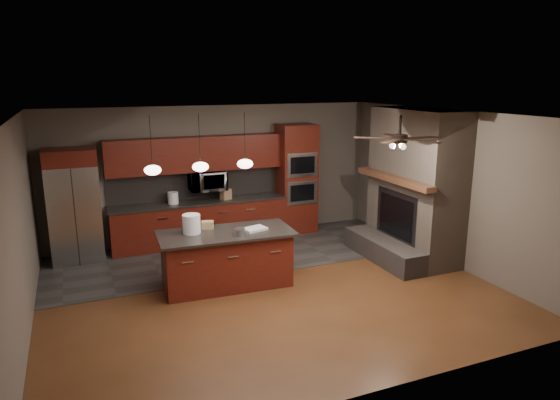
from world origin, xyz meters
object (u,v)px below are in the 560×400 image
cardboard_box (208,225)px  counter_box (226,194)px  white_bucket (191,224)px  paint_tray (255,229)px  kitchen_island (227,259)px  microwave (207,181)px  oven_tower (296,179)px  counter_bucket (173,198)px  refrigerator (74,206)px  paint_can (240,232)px

cardboard_box → counter_box: (0.90, 1.93, 0.03)m
white_bucket → paint_tray: white_bucket is taller
kitchen_island → white_bucket: bearing=166.2°
microwave → white_bucket: bearing=-111.0°
white_bucket → counter_box: 2.41m
oven_tower → counter_bucket: size_ratio=10.09×
kitchen_island → cardboard_box: cardboard_box is taller
counter_box → cardboard_box: bearing=-135.5°
refrigerator → cardboard_box: size_ratio=10.82×
refrigerator → counter_bucket: bearing=2.5°
oven_tower → white_bucket: 3.53m
paint_tray → cardboard_box: cardboard_box is taller
paint_can → kitchen_island: bearing=119.4°
counter_bucket → counter_box: (1.08, -0.05, -0.01)m
paint_can → counter_bucket: bearing=102.1°
oven_tower → microwave: size_ratio=3.25×
counter_bucket → oven_tower: bearing=-0.2°
microwave → counter_bucket: (-0.72, -0.05, -0.28)m
white_bucket → counter_bucket: 2.14m
oven_tower → kitchen_island: size_ratio=1.07×
refrigerator → counter_box: 2.91m
paint_tray → cardboard_box: bearing=137.6°
refrigerator → microwave: bearing=2.9°
cardboard_box → counter_bucket: bearing=112.4°
paint_tray → refrigerator: bearing=125.9°
white_bucket → paint_tray: bearing=-12.5°
microwave → paint_tray: microwave is taller
paint_can → counter_box: size_ratio=0.81×
paint_can → cardboard_box: 0.68m
microwave → white_bucket: microwave is taller
microwave → cardboard_box: bearing=-104.9°
microwave → paint_can: bearing=-93.8°
oven_tower → paint_tray: oven_tower is taller
refrigerator → counter_bucket: (1.83, 0.08, -0.04)m
counter_bucket → counter_box: 1.08m
paint_can → cardboard_box: (-0.37, 0.57, 0.00)m
microwave → paint_tray: (0.15, -2.41, -0.36)m
microwave → paint_can: 2.63m
cardboard_box → paint_can: bearing=-40.3°
refrigerator → paint_tray: (2.70, -2.28, -0.12)m
white_bucket → paint_tray: size_ratio=0.85×
microwave → kitchen_island: microwave is taller
paint_can → counter_bucket: (-0.55, 2.56, 0.04)m
oven_tower → refrigerator: (-4.52, -0.07, -0.14)m
white_bucket → kitchen_island: bearing=-16.9°
refrigerator → counter_bucket: 1.83m
microwave → paint_can: (-0.17, -2.61, -0.32)m
refrigerator → paint_tray: 3.54m
paint_can → counter_box: (0.53, 2.51, 0.03)m
kitchen_island → paint_can: 0.59m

